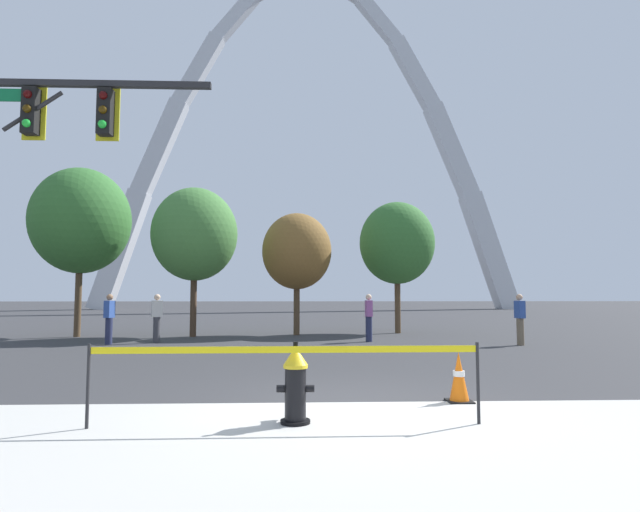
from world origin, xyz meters
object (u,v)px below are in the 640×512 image
(traffic_cone_by_hydrant, at_px, (459,377))
(pedestrian_walking_right, at_px, (369,317))
(traffic_signal_gantry, at_px, (15,162))
(pedestrian_near_trees, at_px, (520,319))
(monument_arch, at_px, (307,154))
(pedestrian_standing_center, at_px, (109,318))
(pedestrian_walking_left, at_px, (157,318))
(fire_hydrant, at_px, (295,385))

(traffic_cone_by_hydrant, xyz_separation_m, pedestrian_walking_right, (-0.03, 9.68, 0.46))
(traffic_signal_gantry, height_order, pedestrian_walking_right, traffic_signal_gantry)
(pedestrian_walking_right, relative_size, pedestrian_near_trees, 1.00)
(monument_arch, bearing_deg, traffic_signal_gantry, -97.43)
(traffic_signal_gantry, relative_size, monument_arch, 0.13)
(traffic_signal_gantry, height_order, pedestrian_standing_center, traffic_signal_gantry)
(pedestrian_walking_left, relative_size, pedestrian_walking_right, 1.00)
(fire_hydrant, bearing_deg, pedestrian_walking_left, 113.46)
(pedestrian_near_trees, bearing_deg, fire_hydrant, -126.16)
(pedestrian_standing_center, height_order, pedestrian_near_trees, same)
(monument_arch, height_order, pedestrian_standing_center, monument_arch)
(pedestrian_walking_left, bearing_deg, fire_hydrant, -66.54)
(fire_hydrant, relative_size, traffic_signal_gantry, 0.17)
(pedestrian_standing_center, bearing_deg, pedestrian_near_trees, -3.52)
(pedestrian_walking_left, height_order, pedestrian_standing_center, same)
(traffic_cone_by_hydrant, height_order, pedestrian_near_trees, pedestrian_near_trees)
(pedestrian_walking_left, xyz_separation_m, pedestrian_walking_right, (7.00, 0.14, 0.00))
(pedestrian_walking_left, bearing_deg, pedestrian_walking_right, 1.15)
(traffic_cone_by_hydrant, height_order, pedestrian_walking_right, pedestrian_walking_right)
(traffic_signal_gantry, distance_m, monument_arch, 48.96)
(pedestrian_walking_right, distance_m, pedestrian_near_trees, 4.76)
(traffic_signal_gantry, bearing_deg, pedestrian_walking_left, 84.59)
(pedestrian_standing_center, xyz_separation_m, pedestrian_near_trees, (12.92, -0.79, 0.00))
(fire_hydrant, distance_m, traffic_signal_gantry, 7.26)
(pedestrian_standing_center, bearing_deg, monument_arch, 80.36)
(traffic_signal_gantry, xyz_separation_m, monument_arch, (6.09, 46.73, 13.26))
(pedestrian_standing_center, distance_m, pedestrian_walking_right, 8.39)
(fire_hydrant, bearing_deg, pedestrian_walking_right, 77.76)
(traffic_signal_gantry, bearing_deg, pedestrian_near_trees, 26.49)
(pedestrian_standing_center, relative_size, pedestrian_walking_right, 1.00)
(monument_arch, bearing_deg, pedestrian_near_trees, -81.39)
(traffic_cone_by_hydrant, bearing_deg, fire_hydrant, -154.00)
(monument_arch, xyz_separation_m, pedestrian_standing_center, (-6.77, -39.84, -16.52))
(traffic_signal_gantry, relative_size, pedestrian_standing_center, 3.77)
(pedestrian_standing_center, bearing_deg, traffic_cone_by_hydrant, -47.25)
(monument_arch, distance_m, pedestrian_walking_right, 42.60)
(traffic_cone_by_hydrant, height_order, pedestrian_walking_left, pedestrian_walking_left)
(traffic_signal_gantry, distance_m, pedestrian_walking_right, 11.23)
(monument_arch, distance_m, pedestrian_standing_center, 43.65)
(traffic_cone_by_hydrant, bearing_deg, pedestrian_standing_center, 132.75)
(monument_arch, xyz_separation_m, pedestrian_walking_left, (-5.40, -39.37, -16.52))
(pedestrian_walking_left, relative_size, pedestrian_standing_center, 1.00)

